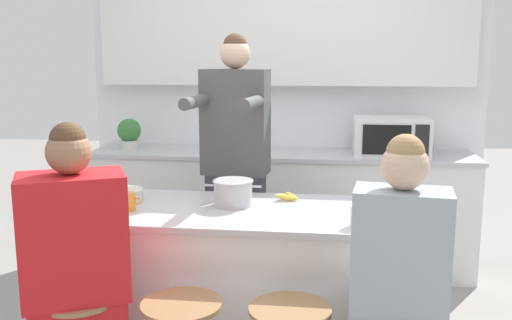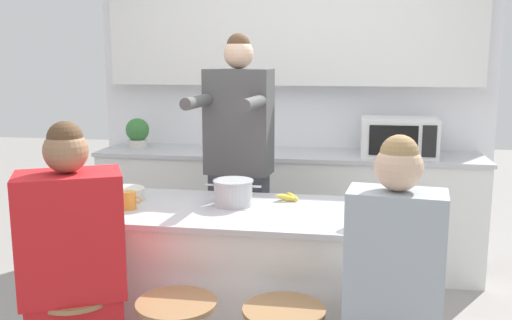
% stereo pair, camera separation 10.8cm
% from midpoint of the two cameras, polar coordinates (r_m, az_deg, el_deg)
% --- Properties ---
extents(wall_back, '(3.23, 0.22, 2.70)m').
position_cam_midpoint_polar(wall_back, '(4.71, 4.25, 8.63)').
color(wall_back, white).
rests_on(wall_back, ground_plane).
extents(back_counter, '(3.01, 0.59, 0.94)m').
position_cam_midpoint_polar(back_counter, '(4.59, 3.74, -4.98)').
color(back_counter, white).
rests_on(back_counter, ground_plane).
extents(kitchen_island, '(1.76, 0.74, 0.89)m').
position_cam_midpoint_polar(kitchen_island, '(3.14, 0.78, -12.72)').
color(kitchen_island, black).
rests_on(kitchen_island, ground_plane).
extents(person_cooking, '(0.46, 0.61, 1.82)m').
position_cam_midpoint_polar(person_cooking, '(3.60, -0.86, -2.09)').
color(person_cooking, '#383842').
rests_on(person_cooking, ground_plane).
extents(person_wrapped_blanket, '(0.53, 0.46, 1.41)m').
position_cam_midpoint_polar(person_wrapped_blanket, '(2.70, -16.63, -12.14)').
color(person_wrapped_blanket, red).
rests_on(person_wrapped_blanket, ground_plane).
extents(person_seated_near, '(0.41, 0.30, 1.39)m').
position_cam_midpoint_polar(person_seated_near, '(2.48, 14.69, -15.01)').
color(person_seated_near, '#333338').
rests_on(person_seated_near, ground_plane).
extents(cooking_pot, '(0.31, 0.22, 0.14)m').
position_cam_midpoint_polar(cooking_pot, '(3.06, -1.29, -3.28)').
color(cooking_pot, '#B7BABC').
rests_on(cooking_pot, kitchen_island).
extents(fruit_bowl, '(0.23, 0.23, 0.07)m').
position_cam_midpoint_polar(fruit_bowl, '(3.25, -12.12, -3.37)').
color(fruit_bowl, silver).
rests_on(fruit_bowl, kitchen_island).
extents(coffee_cup_near, '(0.11, 0.07, 0.09)m').
position_cam_midpoint_polar(coffee_cup_near, '(3.05, -11.59, -3.98)').
color(coffee_cup_near, orange).
rests_on(coffee_cup_near, kitchen_island).
extents(coffee_cup_far, '(0.11, 0.08, 0.10)m').
position_cam_midpoint_polar(coffee_cup_far, '(2.73, 11.12, -5.64)').
color(coffee_cup_far, white).
rests_on(coffee_cup_far, kitchen_island).
extents(banana_bunch, '(0.15, 0.10, 0.05)m').
position_cam_midpoint_polar(banana_bunch, '(3.18, 4.13, -3.70)').
color(banana_bunch, yellow).
rests_on(banana_bunch, kitchen_island).
extents(microwave, '(0.56, 0.39, 0.29)m').
position_cam_midpoint_polar(microwave, '(4.44, 14.74, 2.23)').
color(microwave, white).
rests_on(microwave, back_counter).
extents(potted_plant, '(0.19, 0.19, 0.25)m').
position_cam_midpoint_polar(potted_plant, '(4.76, -11.13, 2.74)').
color(potted_plant, beige).
rests_on(potted_plant, back_counter).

